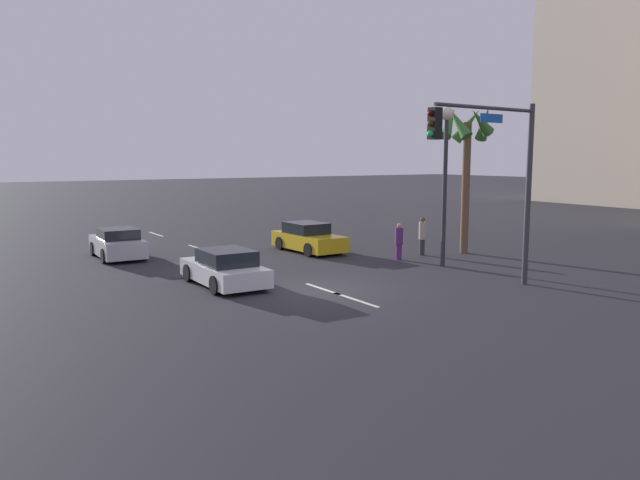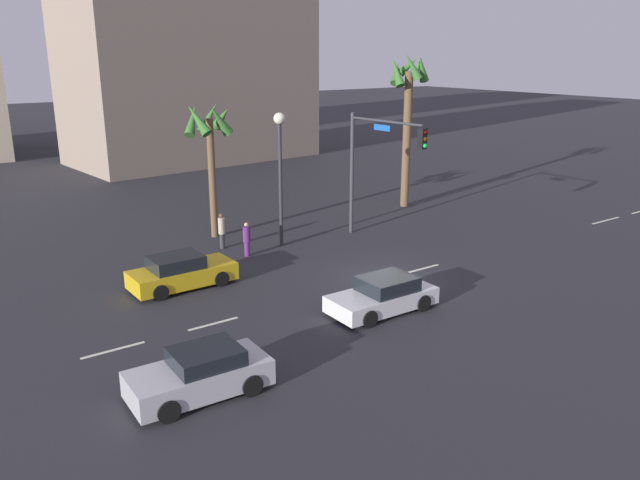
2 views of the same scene
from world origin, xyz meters
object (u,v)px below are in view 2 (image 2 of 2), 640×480
(car_0, at_px, (181,272))
(pedestrian_0, at_px, (247,239))
(car_2, at_px, (201,374))
(palm_tree_0, at_px, (408,100))
(streetlamp, at_px, (280,155))
(pedestrian_1, at_px, (222,230))
(car_1, at_px, (383,296))
(palm_tree_1, at_px, (209,134))
(building_0, at_px, (188,30))
(traffic_signal, at_px, (375,157))

(car_0, relative_size, pedestrian_0, 2.63)
(car_2, height_order, palm_tree_0, palm_tree_0)
(car_2, distance_m, streetlamp, 14.90)
(streetlamp, height_order, pedestrian_1, streetlamp)
(car_1, distance_m, palm_tree_1, 13.50)
(palm_tree_0, bearing_deg, building_0, 97.16)
(traffic_signal, distance_m, building_0, 29.65)
(building_0, bearing_deg, pedestrian_1, -117.12)
(pedestrian_1, bearing_deg, streetlamp, -25.18)
(car_2, height_order, pedestrian_0, pedestrian_0)
(car_1, height_order, car_2, car_2)
(car_1, distance_m, traffic_signal, 10.04)
(pedestrian_0, xyz_separation_m, pedestrian_1, (-0.42, 1.75, 0.09))
(traffic_signal, height_order, pedestrian_0, traffic_signal)
(car_0, relative_size, building_0, 0.19)
(traffic_signal, height_order, palm_tree_0, palm_tree_0)
(car_0, bearing_deg, traffic_signal, 4.02)
(car_0, xyz_separation_m, car_2, (-2.97, -8.24, -0.00))
(car_2, relative_size, traffic_signal, 0.63)
(car_2, bearing_deg, car_1, 11.19)
(palm_tree_1, bearing_deg, car_0, -126.16)
(streetlamp, bearing_deg, pedestrian_0, -167.22)
(pedestrian_1, bearing_deg, car_2, -119.23)
(pedestrian_1, relative_size, building_0, 0.08)
(streetlamp, distance_m, palm_tree_1, 4.04)
(car_1, height_order, streetlamp, streetlamp)
(car_1, bearing_deg, building_0, 76.17)
(pedestrian_1, bearing_deg, palm_tree_0, 5.98)
(streetlamp, relative_size, pedestrian_1, 3.70)
(pedestrian_0, height_order, pedestrian_1, pedestrian_1)
(car_2, height_order, building_0, building_0)
(pedestrian_0, bearing_deg, palm_tree_1, 87.79)
(streetlamp, distance_m, pedestrian_1, 4.65)
(streetlamp, distance_m, palm_tree_0, 11.12)
(car_2, bearing_deg, palm_tree_0, 33.95)
(palm_tree_0, relative_size, building_0, 0.42)
(streetlamp, bearing_deg, car_1, -98.01)
(car_0, relative_size, traffic_signal, 0.68)
(car_0, height_order, pedestrian_0, pedestrian_0)
(streetlamp, xyz_separation_m, palm_tree_0, (10.62, 2.64, 1.98))
(streetlamp, xyz_separation_m, palm_tree_1, (-2.08, 3.36, 0.80))
(car_0, distance_m, car_1, 8.40)
(car_2, xyz_separation_m, palm_tree_1, (7.34, 14.22, 4.71))
(pedestrian_0, distance_m, palm_tree_1, 5.93)
(car_1, relative_size, palm_tree_1, 0.60)
(palm_tree_0, distance_m, palm_tree_1, 12.78)
(traffic_signal, xyz_separation_m, pedestrian_0, (-6.62, 1.35, -3.45))
(traffic_signal, relative_size, pedestrian_0, 3.88)
(car_1, relative_size, palm_tree_0, 0.45)
(car_0, distance_m, traffic_signal, 11.46)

